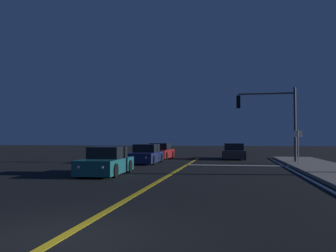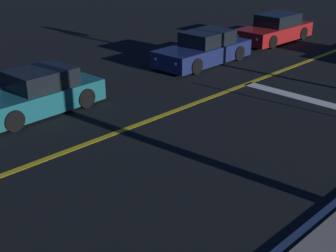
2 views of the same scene
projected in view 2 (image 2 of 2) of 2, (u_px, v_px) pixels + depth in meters
name	position (u px, v px, depth m)	size (l,w,h in m)	color
lane_line_center	(64.00, 152.00, 12.40)	(0.20, 32.64, 0.01)	gold
stop_bar	(328.00, 105.00, 15.66)	(6.45, 0.50, 0.01)	white
car_far_approaching_red	(275.00, 29.00, 24.02)	(1.92, 4.54, 1.34)	maroon
car_side_waiting_navy	(204.00, 49.00, 20.18)	(1.91, 4.64, 1.34)	navy
car_parked_curb_teal	(37.00, 94.00, 14.90)	(1.95, 4.28, 1.34)	#195960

